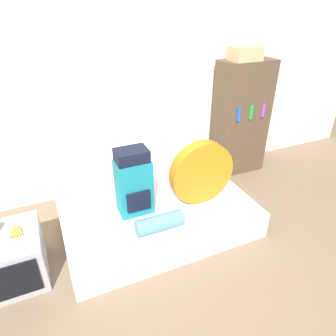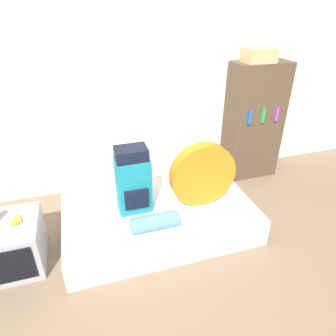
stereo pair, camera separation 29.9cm
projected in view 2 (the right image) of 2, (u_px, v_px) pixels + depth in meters
ground_plane at (167, 292)px, 2.60m from camera, size 16.00×16.00×0.00m
wall_back at (119, 88)px, 3.55m from camera, size 8.00×0.05×2.60m
bed at (159, 217)px, 3.26m from camera, size 1.99×1.17×0.30m
backpack at (133, 181)px, 3.00m from camera, size 0.34×0.28×0.70m
tent_bag at (202, 175)px, 3.09m from camera, size 0.69×0.13×0.69m
sleeping_roll at (155, 222)px, 2.84m from camera, size 0.46×0.16×0.16m
television at (13, 244)px, 2.78m from camera, size 0.52×0.61×0.47m
banana_bunch at (17, 219)px, 2.71m from camera, size 0.12×0.16×0.03m
bookshelf at (253, 122)px, 4.02m from camera, size 0.74×0.38×1.56m
cardboard_box at (259, 55)px, 3.54m from camera, size 0.37×0.27×0.16m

